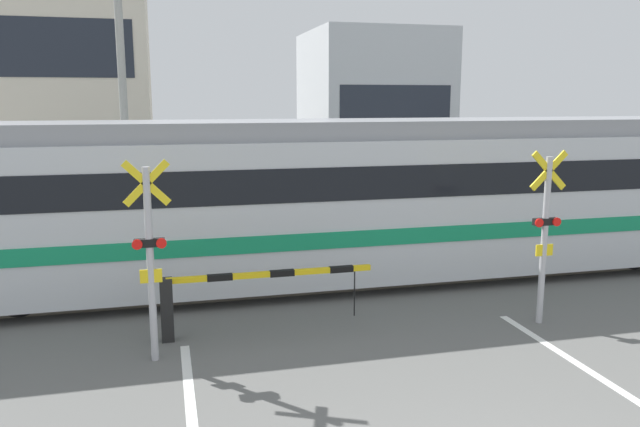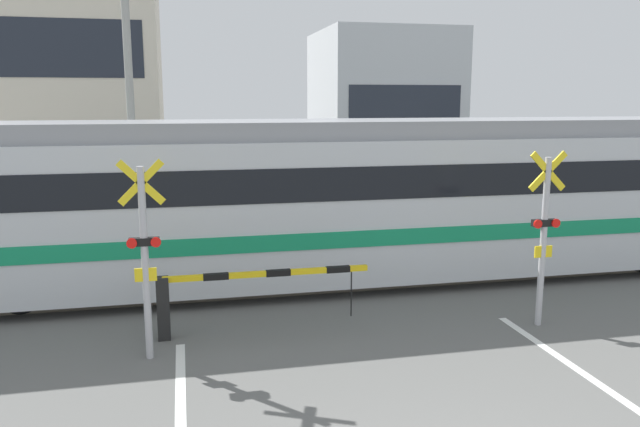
{
  "view_description": "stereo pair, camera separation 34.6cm",
  "coord_description": "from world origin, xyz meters",
  "px_view_note": "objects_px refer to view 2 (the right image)",
  "views": [
    {
      "loc": [
        -3.02,
        -3.88,
        3.88
      ],
      "look_at": [
        0.0,
        8.12,
        1.6
      ],
      "focal_mm": 35.0,
      "sensor_mm": 36.0,
      "label": 1
    },
    {
      "loc": [
        -2.68,
        -3.96,
        3.88
      ],
      "look_at": [
        0.0,
        8.12,
        1.6
      ],
      "focal_mm": 35.0,
      "sensor_mm": 36.0,
      "label": 2
    }
  ],
  "objects_px": {
    "crossing_barrier_far": "(369,216)",
    "crossing_signal_left": "(145,251)",
    "crossing_signal_right": "(544,231)",
    "commuter_train": "(356,197)",
    "crossing_barrier_near": "(218,291)",
    "pedestrian": "(235,200)"
  },
  "relations": [
    {
      "from": "commuter_train",
      "to": "crossing_barrier_far",
      "type": "xyz_separation_m",
      "value": [
        1.3,
        3.26,
        -1.08
      ]
    },
    {
      "from": "crossing_barrier_near",
      "to": "crossing_signal_left",
      "type": "relative_size",
      "value": 1.17
    },
    {
      "from": "crossing_barrier_near",
      "to": "crossing_signal_right",
      "type": "relative_size",
      "value": 1.17
    },
    {
      "from": "pedestrian",
      "to": "crossing_barrier_near",
      "type": "bearing_deg",
      "value": -96.79
    },
    {
      "from": "crossing_barrier_far",
      "to": "crossing_signal_left",
      "type": "height_order",
      "value": "crossing_signal_left"
    },
    {
      "from": "crossing_barrier_far",
      "to": "crossing_signal_right",
      "type": "height_order",
      "value": "crossing_signal_right"
    },
    {
      "from": "commuter_train",
      "to": "crossing_barrier_near",
      "type": "distance_m",
      "value": 4.14
    },
    {
      "from": "crossing_signal_left",
      "to": "crossing_signal_right",
      "type": "relative_size",
      "value": 1.0
    },
    {
      "from": "crossing_barrier_near",
      "to": "crossing_signal_right",
      "type": "bearing_deg",
      "value": -7.62
    },
    {
      "from": "commuter_train",
      "to": "crossing_barrier_near",
      "type": "height_order",
      "value": "commuter_train"
    },
    {
      "from": "crossing_barrier_far",
      "to": "crossing_signal_right",
      "type": "xyz_separation_m",
      "value": [
        1.09,
        -6.55,
        0.91
      ]
    },
    {
      "from": "crossing_barrier_near",
      "to": "pedestrian",
      "type": "bearing_deg",
      "value": 83.21
    },
    {
      "from": "commuter_train",
      "to": "crossing_barrier_near",
      "type": "bearing_deg",
      "value": -140.12
    },
    {
      "from": "commuter_train",
      "to": "crossing_signal_right",
      "type": "distance_m",
      "value": 4.07
    },
    {
      "from": "crossing_signal_left",
      "to": "crossing_signal_right",
      "type": "distance_m",
      "value": 6.55
    },
    {
      "from": "pedestrian",
      "to": "crossing_barrier_far",
      "type": "bearing_deg",
      "value": -38.66
    },
    {
      "from": "commuter_train",
      "to": "crossing_signal_right",
      "type": "height_order",
      "value": "commuter_train"
    },
    {
      "from": "commuter_train",
      "to": "crossing_signal_left",
      "type": "xyz_separation_m",
      "value": [
        -4.16,
        -3.29,
        -0.17
      ]
    },
    {
      "from": "commuter_train",
      "to": "crossing_signal_left",
      "type": "bearing_deg",
      "value": -141.63
    },
    {
      "from": "crossing_barrier_near",
      "to": "pedestrian",
      "type": "xyz_separation_m",
      "value": [
        1.01,
        8.5,
        0.13
      ]
    },
    {
      "from": "crossing_barrier_far",
      "to": "crossing_signal_left",
      "type": "relative_size",
      "value": 1.17
    },
    {
      "from": "commuter_train",
      "to": "crossing_barrier_far",
      "type": "bearing_deg",
      "value": 68.25
    }
  ]
}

